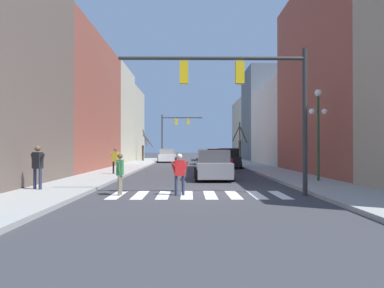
{
  "coord_description": "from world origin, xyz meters",
  "views": [
    {
      "loc": [
        -0.36,
        -15.07,
        1.83
      ],
      "look_at": [
        -0.04,
        27.68,
        2.24
      ],
      "focal_mm": 35.0,
      "sensor_mm": 36.0,
      "label": 1
    }
  ],
  "objects_px": {
    "car_driving_away_lane": "(206,157)",
    "street_tree_right_mid": "(144,148)",
    "traffic_signal_near": "(248,87)",
    "street_lamp_right_corner": "(318,116)",
    "car_parked_right_near": "(167,156)",
    "car_at_intersection": "(213,166)",
    "pedestrian_waiting_at_curb": "(115,158)",
    "street_tree_right_far": "(240,145)",
    "traffic_signal_far": "(173,128)",
    "pedestrian_near_right_corner": "(38,163)",
    "car_parked_right_far": "(217,156)",
    "pedestrian_on_right_sidewalk": "(180,171)",
    "car_parked_left_near": "(228,159)",
    "car_parked_right_mid": "(218,161)",
    "pedestrian_crossing_street": "(120,170)"
  },
  "relations": [
    {
      "from": "car_at_intersection",
      "to": "street_tree_right_far",
      "type": "xyz_separation_m",
      "value": [
        4.41,
        21.14,
        1.3
      ]
    },
    {
      "from": "car_driving_away_lane",
      "to": "pedestrian_waiting_at_curb",
      "type": "bearing_deg",
      "value": 158.38
    },
    {
      "from": "pedestrian_on_right_sidewalk",
      "to": "street_tree_right_mid",
      "type": "distance_m",
      "value": 34.36
    },
    {
      "from": "car_parked_left_near",
      "to": "pedestrian_waiting_at_curb",
      "type": "bearing_deg",
      "value": 139.15
    },
    {
      "from": "street_lamp_right_corner",
      "to": "car_parked_right_near",
      "type": "bearing_deg",
      "value": 108.44
    },
    {
      "from": "car_driving_away_lane",
      "to": "pedestrian_waiting_at_curb",
      "type": "height_order",
      "value": "pedestrian_waiting_at_curb"
    },
    {
      "from": "car_parked_right_far",
      "to": "pedestrian_crossing_street",
      "type": "bearing_deg",
      "value": 169.38
    },
    {
      "from": "traffic_signal_near",
      "to": "street_lamp_right_corner",
      "type": "relative_size",
      "value": 1.55
    },
    {
      "from": "traffic_signal_far",
      "to": "street_tree_right_far",
      "type": "xyz_separation_m",
      "value": [
        7.93,
        -8.41,
        -2.42
      ]
    },
    {
      "from": "traffic_signal_near",
      "to": "car_at_intersection",
      "type": "relative_size",
      "value": 1.68
    },
    {
      "from": "car_parked_right_near",
      "to": "car_at_intersection",
      "type": "distance_m",
      "value": 25.77
    },
    {
      "from": "car_at_intersection",
      "to": "pedestrian_crossing_street",
      "type": "height_order",
      "value": "car_at_intersection"
    },
    {
      "from": "pedestrian_on_right_sidewalk",
      "to": "car_driving_away_lane",
      "type": "bearing_deg",
      "value": -103.13
    },
    {
      "from": "car_parked_right_near",
      "to": "pedestrian_crossing_street",
      "type": "xyz_separation_m",
      "value": [
        0.07,
        -32.37,
        0.17
      ]
    },
    {
      "from": "pedestrian_crossing_street",
      "to": "street_tree_right_far",
      "type": "bearing_deg",
      "value": 165.25
    },
    {
      "from": "car_parked_right_mid",
      "to": "car_parked_right_far",
      "type": "distance_m",
      "value": 19.06
    },
    {
      "from": "car_driving_away_lane",
      "to": "street_tree_right_mid",
      "type": "xyz_separation_m",
      "value": [
        -7.65,
        7.56,
        1.04
      ]
    },
    {
      "from": "car_parked_right_far",
      "to": "pedestrian_on_right_sidewalk",
      "type": "xyz_separation_m",
      "value": [
        -3.9,
        -33.01,
        0.18
      ]
    },
    {
      "from": "street_tree_right_mid",
      "to": "street_lamp_right_corner",
      "type": "bearing_deg",
      "value": -67.15
    },
    {
      "from": "street_lamp_right_corner",
      "to": "car_parked_left_near",
      "type": "xyz_separation_m",
      "value": [
        -3.08,
        14.61,
        -2.6
      ]
    },
    {
      "from": "car_parked_right_mid",
      "to": "pedestrian_near_right_corner",
      "type": "bearing_deg",
      "value": 147.86
    },
    {
      "from": "car_at_intersection",
      "to": "car_driving_away_lane",
      "type": "xyz_separation_m",
      "value": [
        0.49,
        19.4,
        0.01
      ]
    },
    {
      "from": "car_parked_right_far",
      "to": "street_tree_right_mid",
      "type": "relative_size",
      "value": 1.02
    },
    {
      "from": "street_tree_right_far",
      "to": "traffic_signal_far",
      "type": "bearing_deg",
      "value": 133.33
    },
    {
      "from": "street_lamp_right_corner",
      "to": "street_tree_right_mid",
      "type": "height_order",
      "value": "street_lamp_right_corner"
    },
    {
      "from": "car_driving_away_lane",
      "to": "car_parked_right_far",
      "type": "bearing_deg",
      "value": -14.14
    },
    {
      "from": "traffic_signal_near",
      "to": "pedestrian_near_right_corner",
      "type": "xyz_separation_m",
      "value": [
        -8.35,
        0.93,
        -2.93
      ]
    },
    {
      "from": "car_driving_away_lane",
      "to": "pedestrian_crossing_street",
      "type": "xyz_separation_m",
      "value": [
        -4.51,
        -26.32,
        0.16
      ]
    },
    {
      "from": "car_parked_left_near",
      "to": "car_parked_right_far",
      "type": "bearing_deg",
      "value": -0.23
    },
    {
      "from": "car_parked_right_near",
      "to": "car_driving_away_lane",
      "type": "relative_size",
      "value": 0.99
    },
    {
      "from": "traffic_signal_near",
      "to": "street_lamp_right_corner",
      "type": "bearing_deg",
      "value": 47.51
    },
    {
      "from": "traffic_signal_far",
      "to": "pedestrian_crossing_street",
      "type": "xyz_separation_m",
      "value": [
        -0.49,
        -36.48,
        -3.55
      ]
    },
    {
      "from": "car_parked_right_mid",
      "to": "pedestrian_crossing_street",
      "type": "bearing_deg",
      "value": 160.97
    },
    {
      "from": "pedestrian_waiting_at_curb",
      "to": "car_at_intersection",
      "type": "bearing_deg",
      "value": 174.67
    },
    {
      "from": "traffic_signal_near",
      "to": "car_parked_right_far",
      "type": "bearing_deg",
      "value": 87.75
    },
    {
      "from": "street_lamp_right_corner",
      "to": "pedestrian_waiting_at_curb",
      "type": "xyz_separation_m",
      "value": [
        -11.29,
        5.11,
        -2.29
      ]
    },
    {
      "from": "pedestrian_near_right_corner",
      "to": "pedestrian_crossing_street",
      "type": "distance_m",
      "value": 3.56
    },
    {
      "from": "car_parked_right_near",
      "to": "car_at_intersection",
      "type": "height_order",
      "value": "car_at_intersection"
    },
    {
      "from": "traffic_signal_near",
      "to": "street_tree_right_far",
      "type": "distance_m",
      "value": 28.51
    },
    {
      "from": "traffic_signal_far",
      "to": "pedestrian_waiting_at_curb",
      "type": "bearing_deg",
      "value": -95.49
    },
    {
      "from": "car_parked_right_mid",
      "to": "street_tree_right_mid",
      "type": "bearing_deg",
      "value": 21.79
    },
    {
      "from": "pedestrian_near_right_corner",
      "to": "street_tree_right_far",
      "type": "relative_size",
      "value": 0.38
    },
    {
      "from": "traffic_signal_near",
      "to": "car_parked_left_near",
      "type": "height_order",
      "value": "traffic_signal_near"
    },
    {
      "from": "car_at_intersection",
      "to": "street_tree_right_far",
      "type": "height_order",
      "value": "street_tree_right_far"
    },
    {
      "from": "car_parked_left_near",
      "to": "street_tree_right_far",
      "type": "xyz_separation_m",
      "value": [
        2.3,
        8.88,
        1.27
      ]
    },
    {
      "from": "street_lamp_right_corner",
      "to": "car_parked_right_near",
      "type": "relative_size",
      "value": 1.0
    },
    {
      "from": "traffic_signal_near",
      "to": "street_tree_right_mid",
      "type": "relative_size",
      "value": 1.78
    },
    {
      "from": "traffic_signal_near",
      "to": "pedestrian_on_right_sidewalk",
      "type": "height_order",
      "value": "traffic_signal_near"
    },
    {
      "from": "traffic_signal_far",
      "to": "street_lamp_right_corner",
      "type": "distance_m",
      "value": 33.09
    },
    {
      "from": "street_lamp_right_corner",
      "to": "pedestrian_near_right_corner",
      "type": "distance_m",
      "value": 13.41
    }
  ]
}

